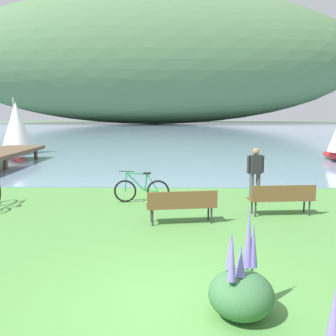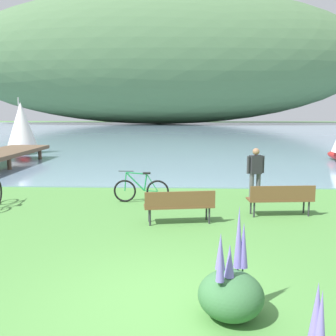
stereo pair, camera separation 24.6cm
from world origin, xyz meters
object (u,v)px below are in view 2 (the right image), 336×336
Objects in this scene: park_bench_further_along at (281,198)px; sailboat_mid_bay at (22,127)px; park_bench_near_camera at (179,204)px; person_at_shoreline at (255,171)px; bicycle_leaning_near_bench at (141,190)px.

park_bench_further_along is 19.94m from sailboat_mid_bay.
park_bench_near_camera is 0.49× the size of sailboat_mid_bay.
person_at_shoreline is at bearing 47.10° from park_bench_near_camera.
person_at_shoreline is 18.37m from sailboat_mid_bay.
sailboat_mid_bay is at bearing 124.55° from park_bench_near_camera.
bicycle_leaning_near_bench is (-4.03, 1.44, -0.12)m from park_bench_further_along.
sailboat_mid_bay reaches higher than park_bench_further_along.
park_bench_further_along is at bearing -19.68° from bicycle_leaning_near_bench.
bicycle_leaning_near_bench is at bearing 118.56° from park_bench_near_camera.
bicycle_leaning_near_bench is at bearing -54.50° from sailboat_mid_bay.
sailboat_mid_bay is (-13.46, 14.66, 1.29)m from park_bench_further_along.
bicycle_leaning_near_bench is 16.30m from sailboat_mid_bay.
sailboat_mid_bay reaches higher than bicycle_leaning_near_bench.
sailboat_mid_bay is at bearing 125.50° from bicycle_leaning_near_bench.
bicycle_leaning_near_bench reaches higher than park_bench_near_camera.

